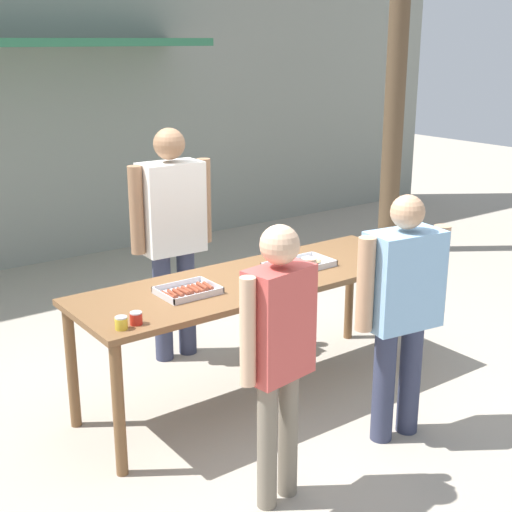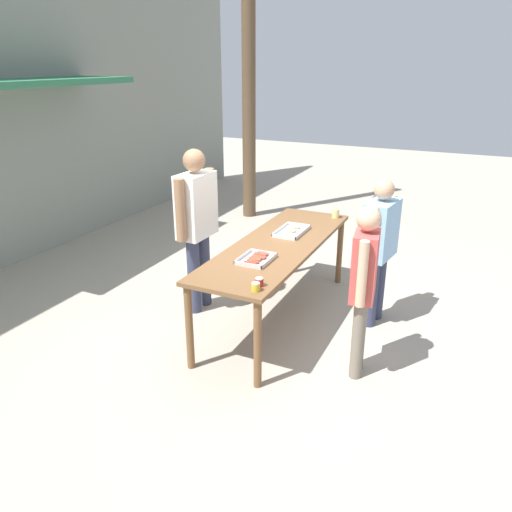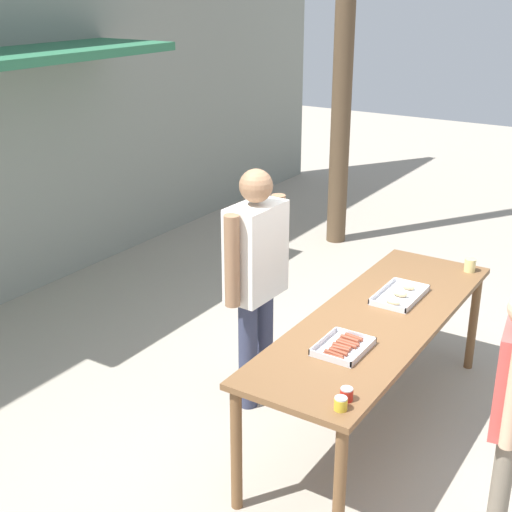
{
  "view_description": "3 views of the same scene",
  "coord_description": "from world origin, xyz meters",
  "px_view_note": "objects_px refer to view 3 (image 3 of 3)",
  "views": [
    {
      "loc": [
        -2.72,
        -3.71,
        2.43
      ],
      "look_at": [
        0.0,
        0.0,
        1.03
      ],
      "focal_mm": 50.0,
      "sensor_mm": 36.0,
      "label": 1
    },
    {
      "loc": [
        -4.52,
        -1.88,
        2.65
      ],
      "look_at": [
        -0.54,
        -0.01,
        0.93
      ],
      "focal_mm": 35.0,
      "sensor_mm": 36.0,
      "label": 2
    },
    {
      "loc": [
        -4.11,
        -1.65,
        3.01
      ],
      "look_at": [
        -0.14,
        0.89,
        1.18
      ],
      "focal_mm": 50.0,
      "sensor_mm": 36.0,
      "label": 3
    }
  ],
  "objects_px": {
    "condiment_jar_mustard": "(341,404)",
    "food_tray_buns": "(400,295)",
    "food_tray_sausages": "(343,347)",
    "condiment_jar_ketchup": "(347,394)",
    "person_server_behind_table": "(256,269)",
    "beer_cup": "(470,265)"
  },
  "relations": [
    {
      "from": "food_tray_buns",
      "to": "person_server_behind_table",
      "type": "height_order",
      "value": "person_server_behind_table"
    },
    {
      "from": "condiment_jar_mustard",
      "to": "condiment_jar_ketchup",
      "type": "distance_m",
      "value": 0.1
    },
    {
      "from": "condiment_jar_mustard",
      "to": "condiment_jar_ketchup",
      "type": "xyz_separation_m",
      "value": [
        0.1,
        0.01,
        0.0
      ]
    },
    {
      "from": "beer_cup",
      "to": "food_tray_sausages",
      "type": "bearing_deg",
      "value": 170.75
    },
    {
      "from": "food_tray_buns",
      "to": "person_server_behind_table",
      "type": "xyz_separation_m",
      "value": [
        -0.51,
        0.9,
        0.18
      ]
    },
    {
      "from": "condiment_jar_mustard",
      "to": "beer_cup",
      "type": "distance_m",
      "value": 2.28
    },
    {
      "from": "food_tray_sausages",
      "to": "person_server_behind_table",
      "type": "relative_size",
      "value": 0.2
    },
    {
      "from": "food_tray_buns",
      "to": "person_server_behind_table",
      "type": "bearing_deg",
      "value": 119.73
    },
    {
      "from": "condiment_jar_mustard",
      "to": "person_server_behind_table",
      "type": "relative_size",
      "value": 0.04
    },
    {
      "from": "food_tray_sausages",
      "to": "food_tray_buns",
      "type": "distance_m",
      "value": 0.92
    },
    {
      "from": "food_tray_sausages",
      "to": "food_tray_buns",
      "type": "height_order",
      "value": "food_tray_buns"
    },
    {
      "from": "food_tray_buns",
      "to": "person_server_behind_table",
      "type": "distance_m",
      "value": 1.05
    },
    {
      "from": "condiment_jar_mustard",
      "to": "person_server_behind_table",
      "type": "xyz_separation_m",
      "value": [
        1.01,
        1.18,
        0.16
      ]
    },
    {
      "from": "condiment_jar_ketchup",
      "to": "food_tray_sausages",
      "type": "bearing_deg",
      "value": 27.89
    },
    {
      "from": "condiment_jar_mustard",
      "to": "food_tray_buns",
      "type": "bearing_deg",
      "value": 10.4
    },
    {
      "from": "condiment_jar_mustard",
      "to": "beer_cup",
      "type": "height_order",
      "value": "beer_cup"
    },
    {
      "from": "food_tray_buns",
      "to": "condiment_jar_mustard",
      "type": "distance_m",
      "value": 1.55
    },
    {
      "from": "food_tray_sausages",
      "to": "condiment_jar_mustard",
      "type": "xyz_separation_m",
      "value": [
        -0.6,
        -0.28,
        0.02
      ]
    },
    {
      "from": "condiment_jar_mustard",
      "to": "person_server_behind_table",
      "type": "bearing_deg",
      "value": 49.51
    },
    {
      "from": "food_tray_buns",
      "to": "condiment_jar_ketchup",
      "type": "relative_size",
      "value": 6.47
    },
    {
      "from": "food_tray_buns",
      "to": "condiment_jar_ketchup",
      "type": "bearing_deg",
      "value": -169.44
    },
    {
      "from": "condiment_jar_ketchup",
      "to": "person_server_behind_table",
      "type": "bearing_deg",
      "value": 52.09
    }
  ]
}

